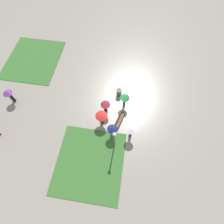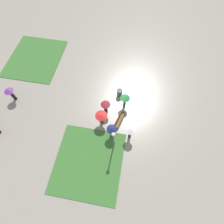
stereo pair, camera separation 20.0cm
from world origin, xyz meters
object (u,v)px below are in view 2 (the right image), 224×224
at_px(crowd_person_green, 125,99).
at_px(lone_walker_mid_plaza, 10,92).
at_px(trash_bin, 120,93).
at_px(crowd_person_red, 101,117).
at_px(park_bench, 119,119).
at_px(crowd_person_navy, 112,130).
at_px(crowd_person_maroon, 106,106).
at_px(crowd_person_white, 131,131).
at_px(lamp_post, 113,139).

relative_size(crowd_person_green, lone_walker_mid_plaza, 1.04).
relative_size(trash_bin, crowd_person_red, 0.51).
distance_m(park_bench, crowd_person_green, 2.13).
xyz_separation_m(crowd_person_navy, crowd_person_red, (1.20, 1.25, 0.07)).
distance_m(park_bench, crowd_person_red, 2.02).
bearing_deg(park_bench, crowd_person_maroon, 79.07).
bearing_deg(lone_walker_mid_plaza, crowd_person_red, 39.81).
height_order(crowd_person_maroon, crowd_person_red, crowd_person_maroon).
height_order(crowd_person_navy, crowd_person_white, crowd_person_white).
bearing_deg(crowd_person_maroon, crowd_person_red, 133.42).
xyz_separation_m(crowd_person_navy, lone_walker_mid_plaza, (2.36, 11.46, -0.03)).
height_order(park_bench, crowd_person_maroon, crowd_person_maroon).
height_order(crowd_person_maroon, lone_walker_mid_plaza, crowd_person_maroon).
height_order(park_bench, crowd_person_white, crowd_person_white).
height_order(crowd_person_navy, lone_walker_mid_plaza, crowd_person_navy).
bearing_deg(crowd_person_green, lamp_post, -52.32).
bearing_deg(trash_bin, lone_walker_mid_plaza, 102.58).
relative_size(lamp_post, lone_walker_mid_plaza, 2.20).
bearing_deg(lone_walker_mid_plaza, crowd_person_green, 52.15).
xyz_separation_m(park_bench, crowd_person_red, (-0.53, 1.72, 0.92)).
height_order(lamp_post, crowd_person_maroon, lamp_post).
relative_size(lamp_post, crowd_person_navy, 2.14).
relative_size(crowd_person_white, lone_walker_mid_plaza, 1.11).
bearing_deg(crowd_person_white, crowd_person_navy, 70.04).
bearing_deg(crowd_person_white, crowd_person_red, 46.03).
bearing_deg(crowd_person_navy, crowd_person_white, 100.92).
bearing_deg(crowd_person_maroon, trash_bin, -63.60).
relative_size(park_bench, crowd_person_red, 1.08).
xyz_separation_m(trash_bin, crowd_person_red, (-3.72, 1.26, 0.93)).
bearing_deg(crowd_person_red, crowd_person_navy, 115.70).
bearing_deg(lamp_post, lone_walker_mid_plaza, 72.82).
xyz_separation_m(crowd_person_maroon, crowd_person_green, (1.12, -1.83, 0.10)).
bearing_deg(crowd_person_navy, crowd_person_red, -127.88).
distance_m(trash_bin, crowd_person_red, 4.04).
relative_size(park_bench, lone_walker_mid_plaza, 1.12).
height_order(lamp_post, trash_bin, lamp_post).
distance_m(crowd_person_navy, crowd_person_green, 3.69).
xyz_separation_m(lamp_post, lone_walker_mid_plaza, (3.66, 11.83, -1.27)).
xyz_separation_m(lamp_post, crowd_person_green, (4.91, -0.37, -1.15)).
height_order(trash_bin, crowd_person_navy, crowd_person_navy).
distance_m(crowd_person_white, crowd_person_green, 3.61).
xyz_separation_m(trash_bin, crowd_person_green, (-1.31, -0.74, 0.96)).
relative_size(crowd_person_red, lone_walker_mid_plaza, 1.03).
distance_m(crowd_person_white, lone_walker_mid_plaza, 13.42).
relative_size(park_bench, lamp_post, 0.51).
bearing_deg(lone_walker_mid_plaza, crowd_person_navy, 34.66).
height_order(crowd_person_white, crowd_person_red, crowd_person_white).
distance_m(lamp_post, crowd_person_red, 3.20).
bearing_deg(trash_bin, crowd_person_maroon, 155.71).
distance_m(park_bench, lone_walker_mid_plaza, 11.98).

